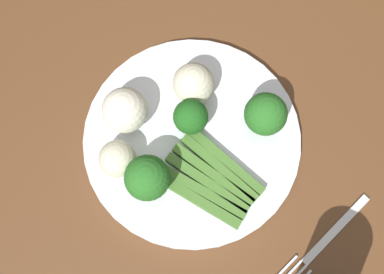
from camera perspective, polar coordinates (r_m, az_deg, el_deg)
name	(u,v)px	position (r m, az deg, el deg)	size (l,w,h in m)	color
ground_plane	(186,193)	(1.38, -0.75, -6.67)	(6.00, 6.00, 0.02)	#B7A88E
dining_table	(181,126)	(0.75, -1.37, 1.33)	(1.20, 1.05, 0.73)	brown
plate	(192,140)	(0.64, 0.00, -0.31)	(0.29, 0.29, 0.01)	white
asparagus_bundle	(211,180)	(0.61, 2.29, -5.10)	(0.14, 0.11, 0.01)	#47752D
broccoli_outer_edge	(266,114)	(0.61, 8.75, 2.67)	(0.05, 0.05, 0.07)	#568E33
broccoli_right	(191,117)	(0.60, -0.16, 2.40)	(0.05, 0.05, 0.06)	#4C7F2B
broccoli_front_left	(147,178)	(0.58, -5.33, -4.89)	(0.06, 0.06, 0.07)	#568E33
cauliflower_edge	(125,110)	(0.62, -7.98, 3.19)	(0.06, 0.06, 0.06)	white
cauliflower_back_right	(193,83)	(0.63, 0.10, 6.48)	(0.05, 0.05, 0.05)	beige
cauliflower_left	(118,159)	(0.60, -8.86, -2.59)	(0.05, 0.05, 0.05)	beige
fork	(322,244)	(0.64, 15.24, -12.14)	(0.04, 0.17, 0.00)	silver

